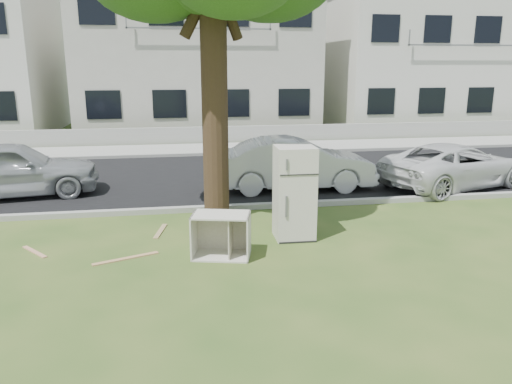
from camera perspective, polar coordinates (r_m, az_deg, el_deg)
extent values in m
plane|color=#2F4C1B|center=(9.24, -0.98, -6.29)|extent=(120.00, 120.00, 0.00)
cube|color=black|center=(14.96, -4.37, 1.79)|extent=(120.00, 7.00, 0.01)
cube|color=gray|center=(11.54, -2.78, -2.04)|extent=(120.00, 0.18, 0.12)
cube|color=gray|center=(18.43, -5.37, 4.15)|extent=(120.00, 0.18, 0.12)
cube|color=gray|center=(19.86, -5.68, 4.90)|extent=(120.00, 2.80, 0.01)
cube|color=gray|center=(21.38, -6.00, 6.50)|extent=(120.00, 0.15, 0.70)
cylinder|color=black|center=(10.40, -4.75, 10.70)|extent=(0.54, 0.54, 5.20)
cube|color=#B8B4A7|center=(26.08, -6.89, 15.05)|extent=(11.00, 8.00, 7.20)
cube|color=beige|center=(29.23, 18.09, 13.80)|extent=(10.00, 8.00, 6.60)
cube|color=#B6B3A4|center=(9.51, 4.41, -0.10)|extent=(0.75, 0.70, 1.78)
cube|color=beige|center=(8.70, -3.98, -4.96)|extent=(1.10, 0.83, 0.77)
cube|color=tan|center=(8.96, -14.64, -7.37)|extent=(1.10, 0.51, 0.02)
cube|color=tan|center=(9.81, -23.98, -6.26)|extent=(0.57, 0.68, 0.02)
cube|color=#9E8558|center=(10.23, -10.87, -4.41)|extent=(0.27, 0.87, 0.02)
imported|color=silver|center=(13.32, 4.47, 3.22)|extent=(4.23, 1.60, 1.38)
imported|color=silver|center=(14.61, 21.79, 2.85)|extent=(4.69, 3.24, 1.19)
imported|color=#9DA0A4|center=(13.95, -26.25, 2.38)|extent=(4.40, 2.30, 1.43)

